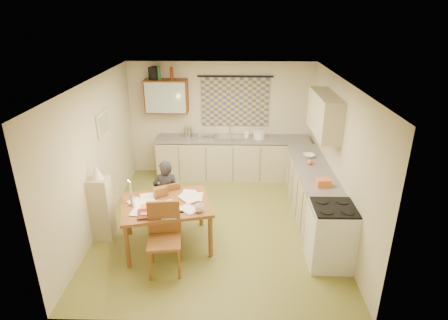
{
  "coord_description": "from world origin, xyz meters",
  "views": [
    {
      "loc": [
        0.26,
        -5.7,
        3.57
      ],
      "look_at": [
        0.11,
        0.2,
        1.13
      ],
      "focal_mm": 30.0,
      "sensor_mm": 36.0,
      "label": 1
    }
  ],
  "objects_px": {
    "chair_far": "(168,212)",
    "counter_back": "(233,158)",
    "dining_table": "(167,224)",
    "counter_right": "(314,197)",
    "person": "(167,194)",
    "shelf_stand": "(102,209)",
    "stove": "(331,236)"
  },
  "relations": [
    {
      "from": "person",
      "to": "counter_back",
      "type": "bearing_deg",
      "value": -121.25
    },
    {
      "from": "dining_table",
      "to": "chair_far",
      "type": "relative_size",
      "value": 1.78
    },
    {
      "from": "chair_far",
      "to": "person",
      "type": "bearing_deg",
      "value": -135.41
    },
    {
      "from": "counter_right",
      "to": "dining_table",
      "type": "height_order",
      "value": "counter_right"
    },
    {
      "from": "counter_back",
      "to": "chair_far",
      "type": "relative_size",
      "value": 3.81
    },
    {
      "from": "chair_far",
      "to": "counter_back",
      "type": "bearing_deg",
      "value": -144.91
    },
    {
      "from": "dining_table",
      "to": "chair_far",
      "type": "height_order",
      "value": "chair_far"
    },
    {
      "from": "stove",
      "to": "person",
      "type": "relative_size",
      "value": 0.78
    },
    {
      "from": "stove",
      "to": "dining_table",
      "type": "xyz_separation_m",
      "value": [
        -2.46,
        0.41,
        -0.1
      ]
    },
    {
      "from": "person",
      "to": "shelf_stand",
      "type": "bearing_deg",
      "value": 19.59
    },
    {
      "from": "counter_back",
      "to": "dining_table",
      "type": "height_order",
      "value": "counter_back"
    },
    {
      "from": "stove",
      "to": "chair_far",
      "type": "relative_size",
      "value": 1.11
    },
    {
      "from": "shelf_stand",
      "to": "dining_table",
      "type": "bearing_deg",
      "value": -8.58
    },
    {
      "from": "shelf_stand",
      "to": "stove",
      "type": "bearing_deg",
      "value": -9.17
    },
    {
      "from": "person",
      "to": "dining_table",
      "type": "bearing_deg",
      "value": 96.5
    },
    {
      "from": "person",
      "to": "shelf_stand",
      "type": "height_order",
      "value": "person"
    },
    {
      "from": "shelf_stand",
      "to": "counter_right",
      "type": "bearing_deg",
      "value": 10.4
    },
    {
      "from": "counter_right",
      "to": "person",
      "type": "bearing_deg",
      "value": -174.45
    },
    {
      "from": "counter_right",
      "to": "stove",
      "type": "bearing_deg",
      "value": -90.0
    },
    {
      "from": "stove",
      "to": "dining_table",
      "type": "height_order",
      "value": "stove"
    },
    {
      "from": "dining_table",
      "to": "person",
      "type": "xyz_separation_m",
      "value": [
        -0.09,
        0.56,
        0.24
      ]
    },
    {
      "from": "dining_table",
      "to": "shelf_stand",
      "type": "xyz_separation_m",
      "value": [
        -1.08,
        0.16,
        0.16
      ]
    },
    {
      "from": "shelf_stand",
      "to": "person",
      "type": "bearing_deg",
      "value": 22.12
    },
    {
      "from": "counter_back",
      "to": "person",
      "type": "xyz_separation_m",
      "value": [
        -1.12,
        -2.04,
        0.16
      ]
    },
    {
      "from": "counter_right",
      "to": "chair_far",
      "type": "height_order",
      "value": "counter_right"
    },
    {
      "from": "counter_back",
      "to": "dining_table",
      "type": "xyz_separation_m",
      "value": [
        -1.03,
        -2.61,
        -0.07
      ]
    },
    {
      "from": "counter_back",
      "to": "counter_right",
      "type": "relative_size",
      "value": 1.12
    },
    {
      "from": "counter_back",
      "to": "counter_right",
      "type": "distance_m",
      "value": 2.3
    },
    {
      "from": "shelf_stand",
      "to": "chair_far",
      "type": "bearing_deg",
      "value": 21.73
    },
    {
      "from": "stove",
      "to": "shelf_stand",
      "type": "distance_m",
      "value": 3.59
    },
    {
      "from": "person",
      "to": "chair_far",
      "type": "bearing_deg",
      "value": 68.28
    },
    {
      "from": "shelf_stand",
      "to": "counter_back",
      "type": "bearing_deg",
      "value": 49.24
    }
  ]
}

